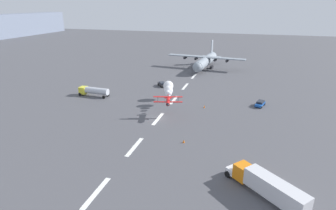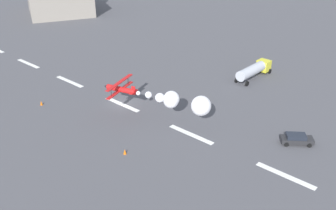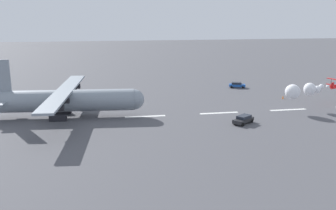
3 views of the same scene
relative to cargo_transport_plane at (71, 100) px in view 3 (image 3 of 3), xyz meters
The scene contains 8 objects.
runway_stripe_5 44.69m from the cargo_transport_plane, behind, with size 8.00×0.90×0.01m, color white.
runway_stripe_6 29.59m from the cargo_transport_plane, behind, with size 8.00×0.90×0.01m, color white.
runway_stripe_7 14.68m from the cargo_transport_plane, behind, with size 8.00×0.90×0.01m, color white.
cargo_transport_plane is the anchor object (origin of this frame).
stunt_biplane_red 47.96m from the cargo_transport_plane, behind, with size 18.05×9.09×3.05m.
followme_car_yellow 48.42m from the cargo_transport_plane, 151.42° to the right, with size 4.73×3.10×1.52m.
airport_staff_sedan 33.11m from the cargo_transport_plane, 162.20° to the left, with size 4.76×4.18×1.52m.
traffic_cone_far 49.14m from the cargo_transport_plane, behind, with size 0.44×0.44×0.75m, color orange.
Camera 3 is at (53.57, 70.63, 19.59)m, focal length 39.85 mm.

